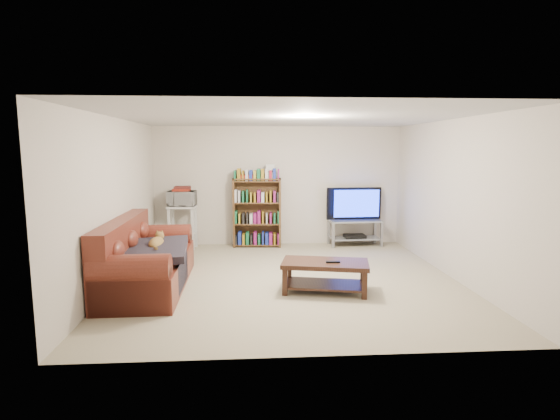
{
  "coord_description": "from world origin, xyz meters",
  "views": [
    {
      "loc": [
        -0.55,
        -6.37,
        1.95
      ],
      "look_at": [
        -0.1,
        0.4,
        1.0
      ],
      "focal_mm": 28.0,
      "sensor_mm": 36.0,
      "label": 1
    }
  ],
  "objects": [
    {
      "name": "floor",
      "position": [
        0.0,
        0.0,
        0.0
      ],
      "size": [
        5.0,
        5.0,
        0.0
      ],
      "primitive_type": "plane",
      "color": "tan",
      "rests_on": "ground"
    },
    {
      "name": "cat",
      "position": [
        -1.9,
        -0.2,
        0.63
      ],
      "size": [
        0.26,
        0.63,
        0.19
      ],
      "primitive_type": null,
      "rotation": [
        0.0,
        0.0,
        0.02
      ],
      "color": "olive",
      "rests_on": "sofa"
    },
    {
      "name": "microwave",
      "position": [
        -1.9,
        2.17,
        1.0
      ],
      "size": [
        0.55,
        0.39,
        0.29
      ],
      "primitive_type": "imported",
      "rotation": [
        0.0,
        0.0,
        -0.07
      ],
      "color": "silver",
      "rests_on": "microwave_stand"
    },
    {
      "name": "microwave_stand",
      "position": [
        -1.9,
        2.17,
        0.54
      ],
      "size": [
        0.56,
        0.42,
        0.85
      ],
      "rotation": [
        0.0,
        0.0,
        -0.07
      ],
      "color": "silver",
      "rests_on": "floor"
    },
    {
      "name": "sofa",
      "position": [
        -2.09,
        -0.25,
        0.34
      ],
      "size": [
        1.03,
        2.3,
        0.98
      ],
      "rotation": [
        0.0,
        0.0,
        0.02
      ],
      "color": "maroon",
      "rests_on": "floor"
    },
    {
      "name": "dvd_player",
      "position": [
        1.55,
        2.23,
        0.19
      ],
      "size": [
        0.43,
        0.31,
        0.06
      ],
      "primitive_type": "cube",
      "rotation": [
        0.0,
        0.0,
        0.05
      ],
      "color": "black",
      "rests_on": "tv_stand"
    },
    {
      "name": "wall_left",
      "position": [
        -2.5,
        0.0,
        1.2
      ],
      "size": [
        0.0,
        5.0,
        5.0
      ],
      "primitive_type": "plane",
      "rotation": [
        1.57,
        0.0,
        1.57
      ],
      "color": "beige",
      "rests_on": "ground"
    },
    {
      "name": "wall_front",
      "position": [
        0.0,
        -2.5,
        1.2
      ],
      "size": [
        5.0,
        0.0,
        5.0
      ],
      "primitive_type": "plane",
      "rotation": [
        -1.57,
        0.0,
        0.0
      ],
      "color": "beige",
      "rests_on": "ground"
    },
    {
      "name": "ceiling",
      "position": [
        0.0,
        0.0,
        2.4
      ],
      "size": [
        5.0,
        5.0,
        0.0
      ],
      "primitive_type": "plane",
      "rotation": [
        3.14,
        0.0,
        0.0
      ],
      "color": "white",
      "rests_on": "ground"
    },
    {
      "name": "remote",
      "position": [
        0.55,
        -0.69,
        0.44
      ],
      "size": [
        0.19,
        0.06,
        0.02
      ],
      "primitive_type": "cube",
      "rotation": [
        0.0,
        0.0,
        -0.06
      ],
      "color": "black",
      "rests_on": "coffee_table"
    },
    {
      "name": "game_boxes",
      "position": [
        -1.9,
        2.17,
        1.17
      ],
      "size": [
        0.33,
        0.29,
        0.05
      ],
      "primitive_type": "cube",
      "rotation": [
        0.0,
        0.0,
        -0.07
      ],
      "color": "maroon",
      "rests_on": "microwave"
    },
    {
      "name": "wall_right",
      "position": [
        2.5,
        0.0,
        1.2
      ],
      "size": [
        0.0,
        5.0,
        5.0
      ],
      "primitive_type": "plane",
      "rotation": [
        1.57,
        0.0,
        -1.57
      ],
      "color": "beige",
      "rests_on": "ground"
    },
    {
      "name": "shelf_clutter",
      "position": [
        -0.34,
        2.28,
        1.48
      ],
      "size": [
        0.71,
        0.23,
        0.28
      ],
      "rotation": [
        0.0,
        0.0,
        -0.06
      ],
      "color": "silver",
      "rests_on": "bookshelf"
    },
    {
      "name": "wall_back",
      "position": [
        0.0,
        2.5,
        1.2
      ],
      "size": [
        5.0,
        0.0,
        5.0
      ],
      "primitive_type": "plane",
      "rotation": [
        1.57,
        0.0,
        0.0
      ],
      "color": "beige",
      "rests_on": "ground"
    },
    {
      "name": "coffee_table",
      "position": [
        0.45,
        -0.61,
        0.3
      ],
      "size": [
        1.26,
        0.81,
        0.42
      ],
      "rotation": [
        0.0,
        0.0,
        -0.21
      ],
      "color": "black",
      "rests_on": "floor"
    },
    {
      "name": "tv_stand",
      "position": [
        1.55,
        2.23,
        0.35
      ],
      "size": [
        1.07,
        0.52,
        0.52
      ],
      "rotation": [
        0.0,
        0.0,
        0.05
      ],
      "color": "#999EA3",
      "rests_on": "floor"
    },
    {
      "name": "bookshelf",
      "position": [
        -0.43,
        2.27,
        0.71
      ],
      "size": [
        0.97,
        0.36,
        1.38
      ],
      "rotation": [
        0.0,
        0.0,
        -0.06
      ],
      "color": "#53361C",
      "rests_on": "floor"
    },
    {
      "name": "blanket",
      "position": [
        -1.9,
        -0.4,
        0.57
      ],
      "size": [
        1.0,
        1.23,
        0.19
      ],
      "primitive_type": "cube",
      "rotation": [
        0.05,
        -0.04,
        0.1
      ],
      "color": "#26212A",
      "rests_on": "sofa"
    },
    {
      "name": "television",
      "position": [
        1.55,
        2.23,
        0.85
      ],
      "size": [
        1.13,
        0.2,
        0.65
      ],
      "primitive_type": "imported",
      "rotation": [
        0.0,
        0.0,
        3.19
      ],
      "color": "black",
      "rests_on": "tv_stand"
    }
  ]
}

